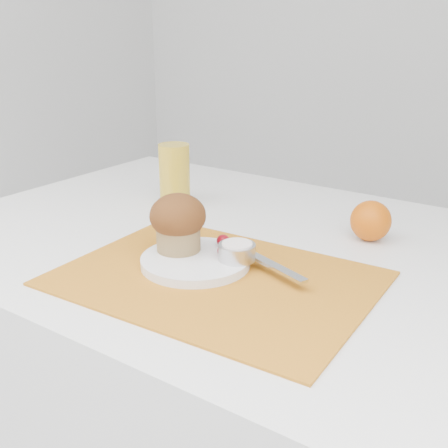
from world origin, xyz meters
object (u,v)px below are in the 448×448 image
Objects in this scene: orange at (371,221)px; muffin at (178,221)px; plate at (195,261)px; juice_glass at (175,175)px; table at (247,415)px.

muffin is (-0.23, -0.27, 0.03)m from orange.
muffin is (-0.04, 0.01, 0.06)m from plate.
juice_glass is at bearing 134.99° from plate.
juice_glass is at bearing 130.62° from muffin.
plate is 2.40× the size of orange.
plate is at bearing -45.01° from juice_glass.
table is at bearing 84.04° from plate.
juice_glass reaches higher than table.
table is 6.86× the size of plate.
plate is 0.34m from juice_glass.
muffin is (0.20, -0.23, 0.00)m from juice_glass.
juice_glass is (-0.25, 0.10, 0.44)m from table.
juice_glass is at bearing -174.91° from orange.
muffin reaches higher than table.
plate is at bearing -11.88° from muffin.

